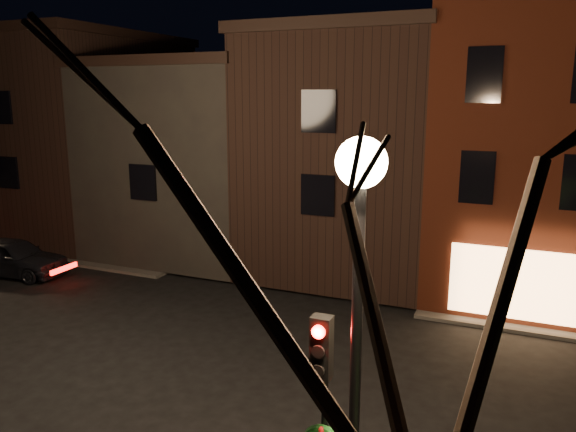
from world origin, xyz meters
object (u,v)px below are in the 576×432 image
object	(u,v)px
street_lamp_near	(359,257)
traffic_signal	(322,406)
bare_tree_right	(448,236)
parked_car_a	(12,257)

from	to	relation	value
street_lamp_near	traffic_signal	distance (m)	2.49
bare_tree_right	parked_car_a	bearing A→B (deg)	147.07
street_lamp_near	bare_tree_right	bearing A→B (deg)	-62.53
traffic_signal	bare_tree_right	xyz separation A→B (m)	(1.90, -2.99, 3.34)
street_lamp_near	traffic_signal	size ratio (longest dim) A/B	1.60
bare_tree_right	parked_car_a	distance (m)	22.17
street_lamp_near	parked_car_a	xyz separation A→B (m)	(-16.75, 9.19, -4.42)
street_lamp_near	bare_tree_right	xyz separation A→B (m)	(1.30, -2.50, 0.97)
traffic_signal	street_lamp_near	bearing A→B (deg)	-39.37
traffic_signal	parked_car_a	size ratio (longest dim) A/B	0.91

